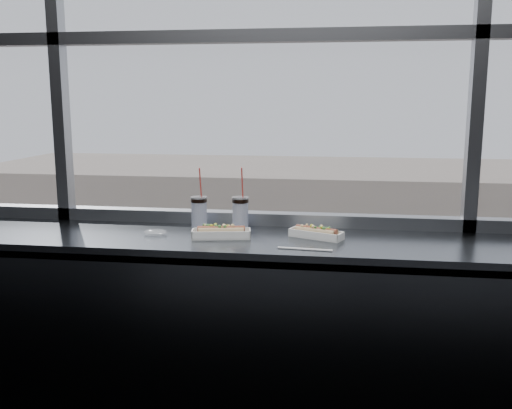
# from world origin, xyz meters

# --- Properties ---
(wall_back_lower) EXTENTS (6.00, 0.00, 6.00)m
(wall_back_lower) POSITION_xyz_m (0.00, 1.50, 0.55)
(wall_back_lower) COLOR black
(wall_back_lower) RESTS_ON ground
(counter) EXTENTS (6.00, 0.55, 0.06)m
(counter) POSITION_xyz_m (0.00, 1.23, 1.07)
(counter) COLOR slate
(counter) RESTS_ON ground
(counter_fascia) EXTENTS (6.00, 0.04, 1.04)m
(counter_fascia) POSITION_xyz_m (0.00, 0.97, 0.55)
(counter_fascia) COLOR slate
(counter_fascia) RESTS_ON ground
(hotdog_tray_left) EXTENTS (0.27, 0.13, 0.06)m
(hotdog_tray_left) POSITION_xyz_m (-0.12, 1.19, 1.13)
(hotdog_tray_left) COLOR white
(hotdog_tray_left) RESTS_ON counter
(hotdog_tray_right) EXTENTS (0.25, 0.17, 0.06)m
(hotdog_tray_right) POSITION_xyz_m (0.30, 1.25, 1.12)
(hotdog_tray_right) COLOR white
(hotdog_tray_right) RESTS_ON counter
(soda_cup_left) EXTENTS (0.08, 0.08, 0.30)m
(soda_cup_left) POSITION_xyz_m (-0.26, 1.35, 1.19)
(soda_cup_left) COLOR white
(soda_cup_left) RESTS_ON counter
(soda_cup_right) EXTENTS (0.08, 0.08, 0.30)m
(soda_cup_right) POSITION_xyz_m (-0.06, 1.36, 1.19)
(soda_cup_right) COLOR white
(soda_cup_right) RESTS_ON counter
(loose_straw) EXTENTS (0.23, 0.03, 0.01)m
(loose_straw) POSITION_xyz_m (0.26, 1.04, 1.10)
(loose_straw) COLOR white
(loose_straw) RESTS_ON counter
(wrapper) EXTENTS (0.10, 0.07, 0.03)m
(wrapper) POSITION_xyz_m (-0.43, 1.21, 1.11)
(wrapper) COLOR silver
(wrapper) RESTS_ON counter
(plaza_ground) EXTENTS (120.00, 120.00, 0.00)m
(plaza_ground) POSITION_xyz_m (0.00, 45.00, -11.00)
(plaza_ground) COLOR #B0A394
(plaza_ground) RESTS_ON ground
(street_asphalt) EXTENTS (80.00, 10.00, 0.06)m
(street_asphalt) POSITION_xyz_m (0.00, 21.50, -10.97)
(street_asphalt) COLOR black
(street_asphalt) RESTS_ON plaza_ground
(far_sidewalk) EXTENTS (80.00, 6.00, 0.04)m
(far_sidewalk) POSITION_xyz_m (0.00, 29.50, -10.98)
(far_sidewalk) COLOR #B0A394
(far_sidewalk) RESTS_ON plaza_ground
(far_building) EXTENTS (50.00, 14.00, 8.00)m
(far_building) POSITION_xyz_m (0.00, 39.50, -7.00)
(far_building) COLOR gray
(far_building) RESTS_ON plaza_ground
(car_far_a) EXTENTS (3.09, 6.13, 1.96)m
(car_far_a) POSITION_xyz_m (-9.91, 25.50, -9.96)
(car_far_a) COLOR black
(car_far_a) RESTS_ON street_asphalt
(car_far_b) EXTENTS (3.43, 6.91, 2.22)m
(car_far_b) POSITION_xyz_m (1.27, 25.50, -9.83)
(car_far_b) COLOR #B9200B
(car_far_b) RESTS_ON street_asphalt
(pedestrian_b) EXTENTS (0.65, 0.86, 1.95)m
(pedestrian_b) POSITION_xyz_m (0.59, 29.03, -9.99)
(pedestrian_b) COLOR #66605B
(pedestrian_b) RESTS_ON far_sidewalk
(pedestrian_a) EXTENTS (0.93, 0.70, 2.09)m
(pedestrian_a) POSITION_xyz_m (-6.77, 28.76, -9.92)
(pedestrian_a) COLOR #66605B
(pedestrian_a) RESTS_ON far_sidewalk
(pedestrian_c) EXTENTS (0.76, 1.01, 2.27)m
(pedestrian_c) POSITION_xyz_m (4.66, 30.16, -9.82)
(pedestrian_c) COLOR #66605B
(pedestrian_c) RESTS_ON far_sidewalk
(pedestrian_d) EXTENTS (0.71, 0.95, 2.14)m
(pedestrian_d) POSITION_xyz_m (10.00, 30.06, -9.89)
(pedestrian_d) COLOR #66605B
(pedestrian_d) RESTS_ON far_sidewalk
(tree_left) EXTENTS (3.03, 3.03, 4.73)m
(tree_left) POSITION_xyz_m (-9.16, 29.50, -7.79)
(tree_left) COLOR #47382B
(tree_left) RESTS_ON far_sidewalk
(tree_center) EXTENTS (2.97, 2.97, 4.63)m
(tree_center) POSITION_xyz_m (1.71, 29.50, -7.86)
(tree_center) COLOR #47382B
(tree_center) RESTS_ON far_sidewalk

